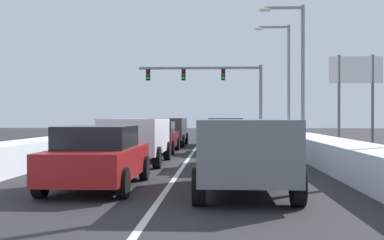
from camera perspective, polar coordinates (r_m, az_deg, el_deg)
The scene contains 16 objects.
ground_plane at distance 19.74m, azimuth -0.58°, elevation -4.69°, with size 120.00×120.00×0.00m, color #28282B.
lane_stripe_between_right_lane_and_center_lane at distance 23.55m, azimuth -0.01°, elevation -3.87°, with size 0.14×42.13×0.01m, color silver.
snow_bank_right_shoulder at distance 23.85m, azimuth 12.83°, elevation -2.74°, with size 1.61×42.13×0.91m, color silver.
snow_bank_left_shoulder at distance 24.38m, azimuth -12.56°, elevation -2.67°, with size 1.42×42.13×0.91m, color silver.
suv_gray_right_lane_nearest at distance 11.39m, azimuth 5.92°, elevation -3.24°, with size 2.16×4.90×1.67m.
sedan_black_right_lane_second at distance 17.17m, azimuth 4.56°, elevation -2.89°, with size 2.00×4.50×1.51m.
sedan_tan_right_lane_third at distance 23.94m, azimuth 3.63°, elevation -1.98°, with size 2.00×4.50×1.51m.
suv_navy_right_lane_fourth at distance 30.33m, azimuth 3.79°, elevation -1.03°, with size 2.16×4.90×1.67m.
sedan_red_center_lane_nearest at distance 12.33m, azimuth -10.68°, elevation -4.15°, with size 2.00×4.50×1.51m.
suv_white_center_lane_second at distance 18.55m, azimuth -6.33°, elevation -1.87°, with size 2.16×4.90×1.67m.
sedan_maroon_center_lane_third at distance 24.40m, azimuth -4.08°, elevation -1.94°, with size 2.00×4.50×1.51m.
suv_charcoal_center_lane_fourth at distance 30.22m, azimuth -2.70°, elevation -1.03°, with size 2.16×4.90×1.67m.
traffic_light_gantry at distance 42.70m, azimuth 2.90°, elevation 4.34°, with size 10.60×0.47×6.20m.
street_lamp_right_mid at distance 29.74m, azimuth 11.90°, elevation 6.50°, with size 2.66×0.36×8.25m.
street_lamp_right_far at distance 37.34m, azimuth 10.49°, elevation 5.45°, with size 2.66×0.36×8.51m.
roadside_sign_right at distance 31.71m, azimuth 18.25°, elevation 4.45°, with size 3.20×0.16×5.50m.
Camera 1 is at (1.20, -4.31, 1.72)m, focal length 46.57 mm.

